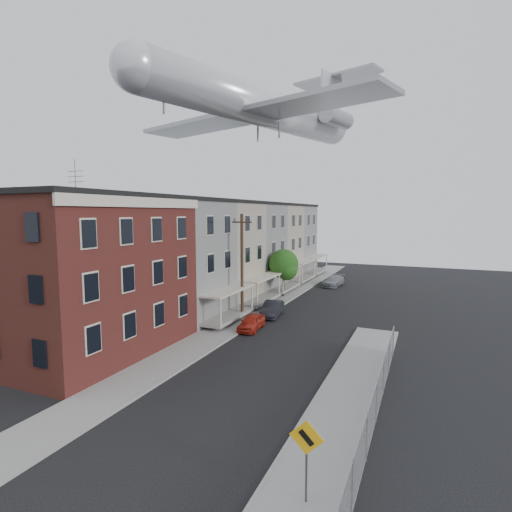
{
  "coord_description": "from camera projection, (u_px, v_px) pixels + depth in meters",
  "views": [
    {
      "loc": [
        8.75,
        -12.21,
        9.07
      ],
      "look_at": [
        -0.5,
        9.19,
        6.55
      ],
      "focal_mm": 28.0,
      "sensor_mm": 36.0,
      "label": 1
    }
  ],
  "objects": [
    {
      "name": "row_house_a",
      "position": [
        169.0,
        258.0,
        34.79
      ],
      "size": [
        11.98,
        7.0,
        10.3
      ],
      "color": "slate",
      "rests_on": "ground"
    },
    {
      "name": "street_tree",
      "position": [
        284.0,
        266.0,
        42.76
      ],
      "size": [
        3.22,
        3.2,
        5.2
      ],
      "color": "black",
      "rests_on": "ground"
    },
    {
      "name": "corner_building",
      "position": [
        82.0,
        273.0,
        26.13
      ],
      "size": [
        10.31,
        12.3,
        12.15
      ],
      "color": "#341910",
      "rests_on": "ground"
    },
    {
      "name": "airplane",
      "position": [
        266.0,
        108.0,
        34.99
      ],
      "size": [
        24.77,
        28.34,
        8.2
      ],
      "color": "silver",
      "rests_on": "ground"
    },
    {
      "name": "car_far",
      "position": [
        334.0,
        281.0,
        49.57
      ],
      "size": [
        2.26,
        4.63,
        1.3
      ],
      "primitive_type": "imported",
      "rotation": [
        0.0,
        0.0,
        -0.1
      ],
      "color": "gray",
      "rests_on": "ground"
    },
    {
      "name": "utility_pole",
      "position": [
        242.0,
        265.0,
        33.7
      ],
      "size": [
        1.8,
        0.26,
        9.0
      ],
      "color": "black",
      "rests_on": "ground"
    },
    {
      "name": "warning_sign",
      "position": [
        306.0,
        449.0,
        12.22
      ],
      "size": [
        1.1,
        0.11,
        2.8
      ],
      "color": "#515156",
      "rests_on": "ground"
    },
    {
      "name": "car_near",
      "position": [
        251.0,
        322.0,
        31.05
      ],
      "size": [
        1.7,
        3.64,
        1.21
      ],
      "primitive_type": "imported",
      "rotation": [
        0.0,
        0.0,
        0.08
      ],
      "color": "#B32517",
      "rests_on": "ground"
    },
    {
      "name": "row_house_b",
      "position": [
        209.0,
        251.0,
        41.18
      ],
      "size": [
        11.98,
        7.0,
        10.3
      ],
      "color": "gray",
      "rests_on": "ground"
    },
    {
      "name": "row_house_e",
      "position": [
        279.0,
        239.0,
        60.34
      ],
      "size": [
        11.98,
        7.0,
        10.3
      ],
      "color": "slate",
      "rests_on": "ground"
    },
    {
      "name": "curb_left",
      "position": [
        283.0,
        305.0,
        39.06
      ],
      "size": [
        0.15,
        62.0,
        0.14
      ],
      "primitive_type": "cube",
      "color": "gray",
      "rests_on": "ground"
    },
    {
      "name": "curb_right",
      "position": [
        316.0,
        398.0,
        19.44
      ],
      "size": [
        0.15,
        26.0,
        0.14
      ],
      "primitive_type": "cube",
      "color": "gray",
      "rests_on": "ground"
    },
    {
      "name": "chainlink_fence",
      "position": [
        376.0,
        400.0,
        17.26
      ],
      "size": [
        0.06,
        18.06,
        1.9
      ],
      "color": "gray",
      "rests_on": "ground"
    },
    {
      "name": "row_house_c",
      "position": [
        239.0,
        246.0,
        47.57
      ],
      "size": [
        11.98,
        7.0,
        10.3
      ],
      "color": "slate",
      "rests_on": "ground"
    },
    {
      "name": "car_mid",
      "position": [
        272.0,
        309.0,
        35.15
      ],
      "size": [
        1.94,
        4.17,
        1.32
      ],
      "primitive_type": "imported",
      "rotation": [
        0.0,
        0.0,
        0.14
      ],
      "color": "black",
      "rests_on": "ground"
    },
    {
      "name": "ground",
      "position": [
        174.0,
        446.0,
        15.57
      ],
      "size": [
        120.0,
        120.0,
        0.0
      ],
      "primitive_type": "plane",
      "color": "black",
      "rests_on": "ground"
    },
    {
      "name": "sidewalk_left",
      "position": [
        269.0,
        304.0,
        39.63
      ],
      "size": [
        3.0,
        62.0,
        0.12
      ],
      "primitive_type": "cube",
      "color": "gray",
      "rests_on": "ground"
    },
    {
      "name": "sidewalk_right",
      "position": [
        346.0,
        404.0,
        18.87
      ],
      "size": [
        3.0,
        26.0,
        0.12
      ],
      "primitive_type": "cube",
      "color": "gray",
      "rests_on": "ground"
    },
    {
      "name": "row_house_d",
      "position": [
        261.0,
        242.0,
        53.96
      ],
      "size": [
        11.98,
        7.0,
        10.3
      ],
      "color": "gray",
      "rests_on": "ground"
    }
  ]
}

